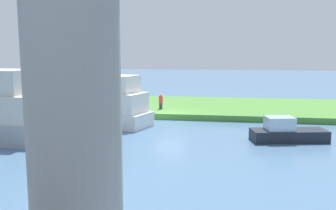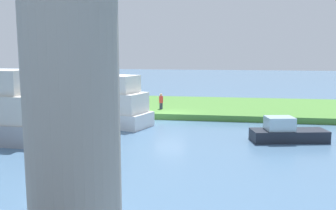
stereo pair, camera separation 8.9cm
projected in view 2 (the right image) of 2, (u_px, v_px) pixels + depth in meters
The scene contains 7 objects.
ground_plane at pixel (170, 120), 31.04m from camera, with size 160.00×160.00×0.00m, color #4C7093.
grassy_bank at pixel (180, 106), 36.87m from camera, with size 80.00×12.00×0.50m, color #4C8438.
bridge_pylon at pixel (71, 64), 11.58m from camera, with size 2.98×2.98×10.64m, color #9E998E.
person_on_bank at pixel (161, 101), 33.64m from camera, with size 0.40×0.40×1.39m.
mooring_post at pixel (97, 104), 33.91m from camera, with size 0.20×0.20×0.87m, color brown.
skiff_small at pixel (103, 104), 29.14m from camera, with size 8.72×5.21×4.23m.
motorboat_white at pixel (286, 132), 23.81m from camera, with size 4.95×2.61×1.57m.
Camera 2 is at (-4.75, 30.16, 5.74)m, focal length 40.22 mm.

